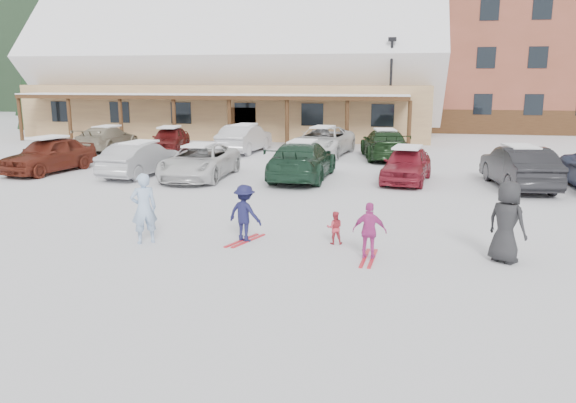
% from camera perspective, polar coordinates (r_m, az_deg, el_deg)
% --- Properties ---
extents(ground, '(160.00, 160.00, 0.00)m').
position_cam_1_polar(ground, '(13.47, -2.07, -5.00)').
color(ground, white).
rests_on(ground, ground).
extents(day_lodge, '(29.12, 12.50, 10.38)m').
position_cam_1_polar(day_lodge, '(42.20, -5.56, 12.20)').
color(day_lodge, tan).
rests_on(day_lodge, ground).
extents(alpine_hotel, '(31.48, 14.01, 21.48)m').
position_cam_1_polar(alpine_hotel, '(51.98, 24.61, 16.38)').
color(alpine_hotel, brown).
rests_on(alpine_hotel, ground).
extents(lamp_post, '(0.50, 0.25, 6.50)m').
position_cam_1_polar(lamp_post, '(36.06, 10.38, 11.59)').
color(lamp_post, black).
rests_on(lamp_post, ground).
extents(conifer_0, '(4.40, 4.40, 10.20)m').
position_cam_1_polar(conifer_0, '(51.46, -23.90, 13.19)').
color(conifer_0, black).
rests_on(conifer_0, ground).
extents(conifer_2, '(5.28, 5.28, 12.24)m').
position_cam_1_polar(conifer_2, '(63.76, -20.78, 14.11)').
color(conifer_2, black).
rests_on(conifer_2, ground).
extents(conifer_3, '(3.96, 3.96, 9.18)m').
position_cam_1_polar(conifer_3, '(56.62, 14.48, 13.09)').
color(conifer_3, black).
rests_on(conifer_3, ground).
extents(adult_skier, '(0.77, 0.73, 1.77)m').
position_cam_1_polar(adult_skier, '(14.31, -14.43, -0.69)').
color(adult_skier, '#9EBDE3').
rests_on(adult_skier, ground).
extents(toddler_red, '(0.45, 0.38, 0.83)m').
position_cam_1_polar(toddler_red, '(13.94, 4.76, -2.67)').
color(toddler_red, '#C43544').
rests_on(toddler_red, ground).
extents(child_navy, '(1.07, 0.83, 1.45)m').
position_cam_1_polar(child_navy, '(14.08, -4.42, -1.20)').
color(child_navy, '#16163E').
rests_on(child_navy, ground).
extents(skis_child_navy, '(0.68, 1.38, 0.03)m').
position_cam_1_polar(skis_child_navy, '(14.27, -4.37, -3.97)').
color(skis_child_navy, red).
rests_on(skis_child_navy, ground).
extents(child_magenta, '(0.79, 0.38, 1.32)m').
position_cam_1_polar(child_magenta, '(12.81, 8.28, -2.99)').
color(child_magenta, '#BC368A').
rests_on(child_magenta, ground).
extents(skis_child_magenta, '(0.30, 1.41, 0.03)m').
position_cam_1_polar(skis_child_magenta, '(12.99, 8.20, -5.72)').
color(skis_child_magenta, red).
rests_on(skis_child_magenta, ground).
extents(bystander_dark, '(1.06, 1.03, 1.84)m').
position_cam_1_polar(bystander_dark, '(13.32, 21.34, -1.96)').
color(bystander_dark, black).
rests_on(bystander_dark, ground).
extents(parked_car_0, '(2.58, 4.78, 1.55)m').
position_cam_1_polar(parked_car_0, '(26.71, -23.11, 4.39)').
color(parked_car_0, maroon).
rests_on(parked_car_0, ground).
extents(parked_car_1, '(2.00, 4.48, 1.43)m').
position_cam_1_polar(parked_car_1, '(24.49, -14.79, 4.20)').
color(parked_car_1, '#A4A5A9').
rests_on(parked_car_1, ground).
extents(parked_car_2, '(2.37, 5.04, 1.39)m').
position_cam_1_polar(parked_car_2, '(23.34, -8.96, 4.03)').
color(parked_car_2, silver).
rests_on(parked_car_2, ground).
extents(parked_car_3, '(2.36, 5.42, 1.55)m').
position_cam_1_polar(parked_car_3, '(22.87, 1.48, 4.20)').
color(parked_car_3, '#1B3828').
rests_on(parked_car_3, ground).
extents(parked_car_4, '(2.28, 4.31, 1.40)m').
position_cam_1_polar(parked_car_4, '(22.74, 11.96, 3.70)').
color(parked_car_4, maroon).
rests_on(parked_car_4, ground).
extents(parked_car_5, '(2.25, 4.95, 1.57)m').
position_cam_1_polar(parked_car_5, '(22.73, 22.40, 3.25)').
color(parked_car_5, black).
rests_on(parked_car_5, ground).
extents(parked_car_7, '(1.98, 4.78, 1.38)m').
position_cam_1_polar(parked_car_7, '(33.85, -17.87, 6.13)').
color(parked_car_7, gray).
rests_on(parked_car_7, ground).
extents(parked_car_8, '(2.23, 4.31, 1.40)m').
position_cam_1_polar(parked_car_8, '(32.22, -11.94, 6.18)').
color(parked_car_8, '#5B1414').
rests_on(parked_car_8, ground).
extents(parked_car_9, '(2.13, 4.87, 1.55)m').
position_cam_1_polar(parked_car_9, '(31.39, -4.42, 6.40)').
color(parked_car_9, silver).
rests_on(parked_car_9, ground).
extents(parked_car_10, '(3.29, 5.83, 1.54)m').
position_cam_1_polar(parked_car_10, '(30.11, 3.53, 6.14)').
color(parked_car_10, white).
rests_on(parked_car_10, ground).
extents(parked_car_11, '(2.87, 5.42, 1.50)m').
position_cam_1_polar(parked_car_11, '(29.20, 9.77, 5.75)').
color(parked_car_11, black).
rests_on(parked_car_11, ground).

